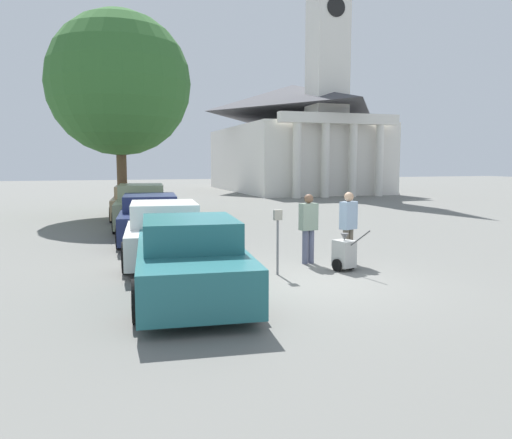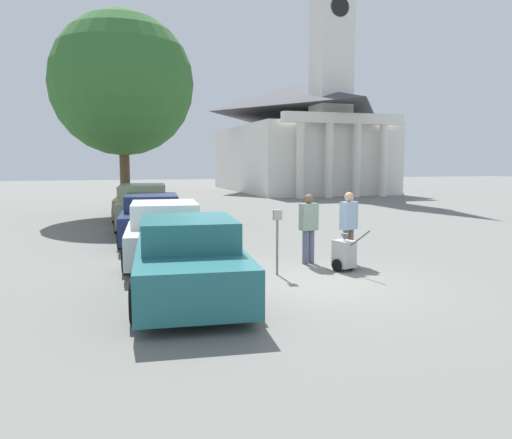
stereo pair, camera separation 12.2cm
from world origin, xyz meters
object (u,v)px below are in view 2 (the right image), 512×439
person_supervisor (349,223)px  equipment_cart (344,254)px  parked_car_navy (152,218)px  church (298,131)px  parked_car_tan (138,203)px  parked_car_teal (188,259)px  person_worker (309,224)px  parked_car_sage (144,207)px  parking_meter (277,230)px  parked_car_white (165,232)px

person_supervisor → equipment_cart: bearing=33.1°
parked_car_navy → person_supervisor: person_supervisor is taller
equipment_cart → church: church is taller
parked_car_tan → church: size_ratio=0.22×
parked_car_teal → parked_car_navy: bearing=95.5°
parked_car_teal → person_supervisor: 4.44m
parked_car_tan → person_worker: person_worker is taller
parked_car_sage → parking_meter: 9.21m
person_supervisor → church: 30.55m
church → parked_car_tan: bearing=-129.9°
parked_car_sage → equipment_cart: size_ratio=5.39×
parked_car_teal → parked_car_navy: size_ratio=0.92×
parking_meter → person_worker: 1.44m
parked_car_sage → parking_meter: (2.10, -8.97, 0.23)m
parked_car_white → parking_meter: size_ratio=3.53×
equipment_cart → person_supervisor: bearing=40.4°
parked_car_sage → parked_car_tan: (0.00, 3.05, -0.09)m
person_worker → person_supervisor: person_supervisor is taller
parked_car_navy → parked_car_teal: bearing=-84.5°
parked_car_teal → church: (14.30, 30.18, 4.28)m
parked_car_white → church: size_ratio=0.22×
parked_car_sage → person_supervisor: bearing=-58.3°
parked_car_white → parking_meter: 3.28m
parked_car_teal → person_worker: (3.21, 1.95, 0.28)m
parked_car_sage → parked_car_tan: parked_car_sage is taller
parked_car_navy → equipment_cart: bearing=-52.7°
parked_car_tan → church: 22.72m
person_worker → person_supervisor: bearing=152.6°
equipment_cart → person_worker: bearing=99.4°
parked_car_white → person_supervisor: size_ratio=2.90×
parked_car_sage → parked_car_tan: size_ratio=1.08×
parked_car_sage → parked_car_tan: bearing=95.5°
parked_car_white → person_worker: size_ratio=2.98×
parked_car_white → church: 30.53m
parked_car_teal → equipment_cart: size_ratio=4.93×
parked_car_teal → parked_car_sage: size_ratio=0.91×
parked_car_teal → parked_car_tan: 13.05m
parked_car_teal → person_worker: person_worker is taller
parked_car_navy → person_worker: 5.90m
parking_meter → person_supervisor: 2.10m
parking_meter → equipment_cart: bearing=-2.1°
equipment_cart → parked_car_white: bearing=129.3°
parked_car_white → parked_car_sage: parked_car_sage is taller
person_worker → church: (11.09, 28.23, 4.00)m
parked_car_tan → parking_meter: size_ratio=3.54×
parked_car_white → parking_meter: bearing=-44.6°
person_supervisor → parked_car_sage: bearing=-86.9°
parked_car_white → parked_car_sage: size_ratio=0.92×
parking_meter → parked_car_white: bearing=129.9°
parked_car_teal → parked_car_white: bearing=95.5°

